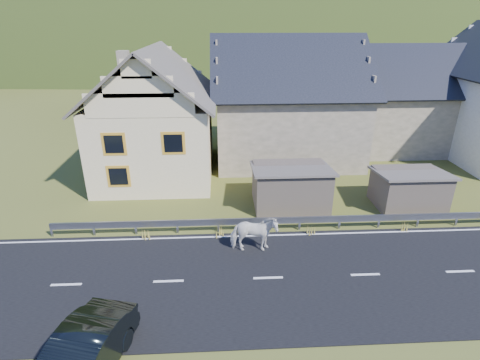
{
  "coord_description": "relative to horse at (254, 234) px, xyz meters",
  "views": [
    {
      "loc": [
        -5.78,
        -12.2,
        9.69
      ],
      "look_at": [
        -4.91,
        4.31,
        2.51
      ],
      "focal_mm": 28.0,
      "sensor_mm": 36.0,
      "label": 1
    }
  ],
  "objects": [
    {
      "name": "ground",
      "position": [
        4.43,
        -1.95,
        -0.92
      ],
      "size": [
        160.0,
        160.0,
        0.0
      ],
      "primitive_type": "plane",
      "color": "#484B18",
      "rests_on": "ground"
    },
    {
      "name": "road",
      "position": [
        4.43,
        -1.95,
        -0.9
      ],
      "size": [
        60.0,
        7.0,
        0.04
      ],
      "primitive_type": "cube",
      "color": "black",
      "rests_on": "ground"
    },
    {
      "name": "lane_markings",
      "position": [
        4.43,
        -1.95,
        -0.87
      ],
      "size": [
        60.0,
        6.6,
        0.01
      ],
      "primitive_type": "cube",
      "color": "silver",
      "rests_on": "road"
    },
    {
      "name": "guardrail",
      "position": [
        4.43,
        1.73,
        -0.35
      ],
      "size": [
        28.1,
        0.09,
        0.75
      ],
      "color": "#93969B",
      "rests_on": "ground"
    },
    {
      "name": "shed_left",
      "position": [
        2.43,
        4.55,
        0.18
      ],
      "size": [
        4.3,
        3.3,
        2.4
      ],
      "primitive_type": "cube",
      "color": "brown",
      "rests_on": "ground"
    },
    {
      "name": "shed_right",
      "position": [
        8.93,
        4.05,
        0.08
      ],
      "size": [
        3.8,
        2.9,
        2.2
      ],
      "primitive_type": "cube",
      "color": "brown",
      "rests_on": "ground"
    },
    {
      "name": "house_cream",
      "position": [
        -5.58,
        10.04,
        3.44
      ],
      "size": [
        7.8,
        9.8,
        8.3
      ],
      "color": "beige",
      "rests_on": "ground"
    },
    {
      "name": "house_stone_a",
      "position": [
        3.43,
        13.05,
        3.72
      ],
      "size": [
        10.8,
        9.8,
        8.9
      ],
      "color": "tan",
      "rests_on": "ground"
    },
    {
      "name": "house_stone_b",
      "position": [
        13.43,
        15.05,
        3.32
      ],
      "size": [
        9.8,
        8.8,
        8.1
      ],
      "color": "tan",
      "rests_on": "ground"
    },
    {
      "name": "mountain",
      "position": [
        9.43,
        178.05,
        -20.92
      ],
      "size": [
        440.0,
        280.0,
        260.0
      ],
      "primitive_type": "ellipsoid",
      "color": "#1C370F",
      "rests_on": "ground"
    },
    {
      "name": "conifer_patch",
      "position": [
        -50.57,
        108.05,
        5.08
      ],
      "size": [
        76.0,
        50.0,
        28.0
      ],
      "primitive_type": "ellipsoid",
      "color": "black",
      "rests_on": "ground"
    },
    {
      "name": "horse",
      "position": [
        0.0,
        0.0,
        0.0
      ],
      "size": [
        0.99,
        2.09,
        1.75
      ],
      "primitive_type": "imported",
      "rotation": [
        0.0,
        0.0,
        1.55
      ],
      "color": "white",
      "rests_on": "road"
    }
  ]
}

